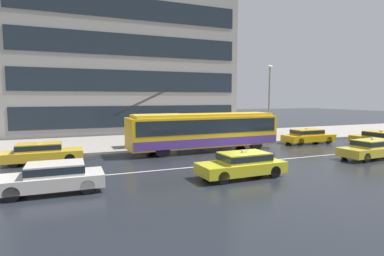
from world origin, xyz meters
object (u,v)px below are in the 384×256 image
at_px(taxi_cross_traffic, 380,138).
at_px(pedestrian_approaching_curb, 179,127).
at_px(pedestrian_walking_past, 202,123).
at_px(pedestrian_waiting_by_pole, 163,127).
at_px(pedestrian_at_shelter, 174,132).
at_px(street_lamp, 269,96).
at_px(taxi_ahead_of_bus, 308,136).
at_px(trolleybus, 205,131).
at_px(private_car_oncoming, 53,176).
at_px(taxi_oncoming_far, 372,148).
at_px(taxi_oncoming_near, 242,163).
at_px(taxi_queued_behind_bus, 41,152).
at_px(bus_shelter, 158,122).

height_order(taxi_cross_traffic, pedestrian_approaching_curb, pedestrian_approaching_curb).
relative_size(pedestrian_walking_past, pedestrian_waiting_by_pole, 1.05).
relative_size(pedestrian_at_shelter, street_lamp, 0.24).
xyz_separation_m(taxi_cross_traffic, taxi_ahead_of_bus, (-4.05, 3.81, 0.00)).
relative_size(pedestrian_walking_past, street_lamp, 0.30).
bearing_deg(street_lamp, pedestrian_waiting_by_pole, 178.81).
relative_size(trolleybus, private_car_oncoming, 2.94).
bearing_deg(pedestrian_approaching_curb, trolleybus, -67.18).
bearing_deg(pedestrian_approaching_curb, street_lamp, 0.34).
height_order(taxi_oncoming_far, pedestrian_at_shelter, pedestrian_at_shelter).
bearing_deg(private_car_oncoming, taxi_oncoming_near, -5.29).
height_order(taxi_cross_traffic, private_car_oncoming, taxi_cross_traffic).
xyz_separation_m(trolleybus, pedestrian_at_shelter, (-1.10, 3.93, -0.44)).
height_order(taxi_cross_traffic, taxi_oncoming_far, same).
relative_size(taxi_cross_traffic, taxi_queued_behind_bus, 0.97).
bearing_deg(taxi_cross_traffic, taxi_queued_behind_bus, 172.45).
distance_m(taxi_oncoming_far, private_car_oncoming, 19.43).
bearing_deg(taxi_cross_traffic, taxi_oncoming_near, -164.76).
xyz_separation_m(pedestrian_at_shelter, pedestrian_walking_past, (2.62, -0.10, 0.65)).
bearing_deg(pedestrian_at_shelter, taxi_oncoming_near, -92.03).
relative_size(taxi_oncoming_near, taxi_oncoming_far, 0.96).
bearing_deg(bus_shelter, pedestrian_at_shelter, 24.93).
distance_m(taxi_cross_traffic, pedestrian_waiting_by_pole, 17.88).
relative_size(taxi_oncoming_far, bus_shelter, 1.19).
relative_size(trolleybus, pedestrian_at_shelter, 7.55).
relative_size(bus_shelter, pedestrian_walking_past, 1.94).
relative_size(trolleybus, taxi_queued_behind_bus, 2.71).
bearing_deg(taxi_queued_behind_bus, bus_shelter, 22.13).
distance_m(taxi_cross_traffic, pedestrian_at_shelter, 17.08).
distance_m(taxi_oncoming_near, taxi_oncoming_far, 10.64).
distance_m(trolleybus, pedestrian_walking_past, 4.12).
bearing_deg(taxi_oncoming_near, taxi_cross_traffic, 15.24).
distance_m(trolleybus, taxi_oncoming_far, 11.44).
height_order(trolleybus, pedestrian_at_shelter, trolleybus).
xyz_separation_m(pedestrian_approaching_curb, pedestrian_waiting_by_pole, (-1.27, 0.27, -0.02)).
height_order(pedestrian_at_shelter, pedestrian_walking_past, pedestrian_walking_past).
distance_m(taxi_cross_traffic, taxi_queued_behind_bus, 25.62).
relative_size(taxi_oncoming_far, pedestrian_waiting_by_pole, 2.43).
height_order(taxi_oncoming_far, taxi_ahead_of_bus, same).
bearing_deg(taxi_queued_behind_bus, pedestrian_walking_past, 17.85).
height_order(private_car_oncoming, pedestrian_waiting_by_pole, pedestrian_waiting_by_pole).
relative_size(trolleybus, pedestrian_approaching_curb, 6.47).
distance_m(taxi_queued_behind_bus, pedestrian_waiting_by_pole, 9.41).
xyz_separation_m(taxi_ahead_of_bus, pedestrian_approaching_curb, (-11.28, 2.49, 0.98)).
bearing_deg(pedestrian_waiting_by_pole, pedestrian_approaching_curb, -11.82).
bearing_deg(private_car_oncoming, taxi_oncoming_far, 0.58).
bearing_deg(taxi_cross_traffic, taxi_oncoming_far, -147.50).
relative_size(taxi_cross_traffic, street_lamp, 0.66).
xyz_separation_m(taxi_queued_behind_bus, pedestrian_approaching_curb, (10.06, 2.93, 0.98)).
bearing_deg(trolleybus, taxi_ahead_of_bus, 0.95).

